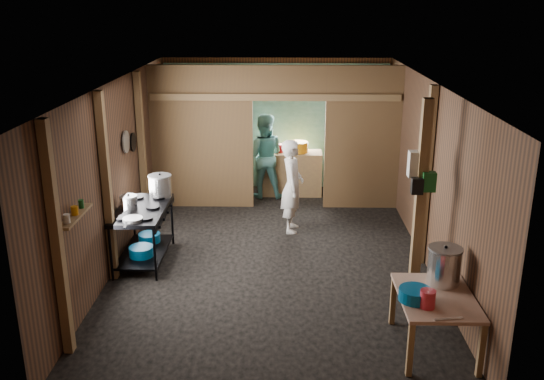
{
  "coord_description": "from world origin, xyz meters",
  "views": [
    {
      "loc": [
        0.18,
        -8.2,
        3.72
      ],
      "look_at": [
        0.0,
        -0.2,
        1.1
      ],
      "focal_mm": 38.99,
      "sensor_mm": 36.0,
      "label": 1
    }
  ],
  "objects_px": {
    "stock_pot": "(444,266)",
    "yellow_tub": "(298,147)",
    "prep_table": "(434,322)",
    "pink_bucket": "(428,299)",
    "cook": "(292,186)",
    "gas_range": "(143,235)",
    "stove_pot_large": "(160,186)"
  },
  "relations": [
    {
      "from": "stove_pot_large",
      "to": "pink_bucket",
      "type": "xyz_separation_m",
      "value": [
        3.38,
        -3.01,
        -0.24
      ]
    },
    {
      "from": "gas_range",
      "to": "pink_bucket",
      "type": "xyz_separation_m",
      "value": [
        3.55,
        -2.46,
        0.33
      ]
    },
    {
      "from": "pink_bucket",
      "to": "yellow_tub",
      "type": "relative_size",
      "value": 0.52
    },
    {
      "from": "gas_range",
      "to": "stove_pot_large",
      "type": "height_order",
      "value": "stove_pot_large"
    },
    {
      "from": "prep_table",
      "to": "yellow_tub",
      "type": "bearing_deg",
      "value": 104.39
    },
    {
      "from": "stove_pot_large",
      "to": "yellow_tub",
      "type": "distance_m",
      "value": 3.42
    },
    {
      "from": "stock_pot",
      "to": "yellow_tub",
      "type": "relative_size",
      "value": 1.21
    },
    {
      "from": "stove_pot_large",
      "to": "pink_bucket",
      "type": "distance_m",
      "value": 4.53
    },
    {
      "from": "stove_pot_large",
      "to": "cook",
      "type": "height_order",
      "value": "cook"
    },
    {
      "from": "gas_range",
      "to": "stock_pot",
      "type": "distance_m",
      "value": 4.32
    },
    {
      "from": "prep_table",
      "to": "cook",
      "type": "xyz_separation_m",
      "value": [
        -1.53,
        3.46,
        0.45
      ]
    },
    {
      "from": "prep_table",
      "to": "stove_pot_large",
      "type": "distance_m",
      "value": 4.53
    },
    {
      "from": "yellow_tub",
      "to": "cook",
      "type": "xyz_separation_m",
      "value": [
        -0.14,
        -1.94,
        -0.18
      ]
    },
    {
      "from": "stove_pot_large",
      "to": "yellow_tub",
      "type": "bearing_deg",
      "value": 50.94
    },
    {
      "from": "gas_range",
      "to": "cook",
      "type": "bearing_deg",
      "value": 29.93
    },
    {
      "from": "yellow_tub",
      "to": "cook",
      "type": "distance_m",
      "value": 1.96
    },
    {
      "from": "gas_range",
      "to": "prep_table",
      "type": "distance_m",
      "value": 4.32
    },
    {
      "from": "gas_range",
      "to": "pink_bucket",
      "type": "distance_m",
      "value": 4.33
    },
    {
      "from": "pink_bucket",
      "to": "cook",
      "type": "distance_m",
      "value": 3.96
    },
    {
      "from": "pink_bucket",
      "to": "cook",
      "type": "relative_size",
      "value": 0.12
    },
    {
      "from": "stock_pot",
      "to": "yellow_tub",
      "type": "distance_m",
      "value": 5.33
    },
    {
      "from": "yellow_tub",
      "to": "pink_bucket",
      "type": "bearing_deg",
      "value": -77.78
    },
    {
      "from": "prep_table",
      "to": "yellow_tub",
      "type": "distance_m",
      "value": 5.62
    },
    {
      "from": "prep_table",
      "to": "pink_bucket",
      "type": "bearing_deg",
      "value": -122.27
    },
    {
      "from": "cook",
      "to": "stock_pot",
      "type": "bearing_deg",
      "value": -149.36
    },
    {
      "from": "prep_table",
      "to": "stove_pot_large",
      "type": "relative_size",
      "value": 3.09
    },
    {
      "from": "prep_table",
      "to": "cook",
      "type": "distance_m",
      "value": 3.81
    },
    {
      "from": "gas_range",
      "to": "cook",
      "type": "height_order",
      "value": "cook"
    },
    {
      "from": "stove_pot_large",
      "to": "pink_bucket",
      "type": "bearing_deg",
      "value": -41.67
    },
    {
      "from": "stock_pot",
      "to": "yellow_tub",
      "type": "xyz_separation_m",
      "value": [
        -1.53,
        5.1,
        0.1
      ]
    },
    {
      "from": "cook",
      "to": "yellow_tub",
      "type": "bearing_deg",
      "value": -1.22
    },
    {
      "from": "prep_table",
      "to": "yellow_tub",
      "type": "height_order",
      "value": "yellow_tub"
    }
  ]
}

